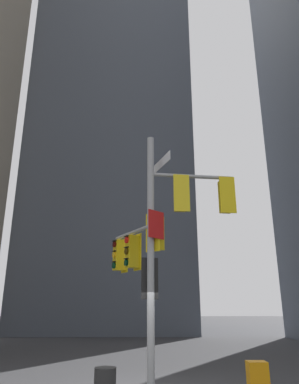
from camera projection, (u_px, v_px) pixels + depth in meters
building_mid_block at (118, 68)px, 39.27m from camera, size 14.02×14.02×54.27m
signal_pole_assembly at (158, 239)px, 10.62m from camera, size 3.84×2.77×7.15m
newspaper_box at (258, 384)px, 8.03m from camera, size 0.45×0.36×0.94m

